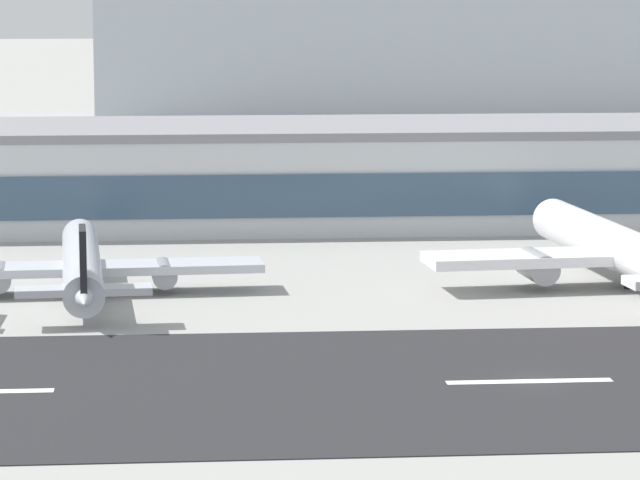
# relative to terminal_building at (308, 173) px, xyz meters

# --- Properties ---
(ground_plane) EXTENTS (1400.00, 1400.00, 0.00)m
(ground_plane) POSITION_rel_terminal_building_xyz_m (9.93, -83.54, -5.83)
(ground_plane) COLOR #9E9E99
(runway_strip) EXTENTS (800.00, 38.06, 0.08)m
(runway_strip) POSITION_rel_terminal_building_xyz_m (9.93, -83.92, -5.79)
(runway_strip) COLOR #262628
(runway_strip) RESTS_ON ground_plane
(runway_centreline_dash_4) EXTENTS (12.00, 1.20, 0.01)m
(runway_centreline_dash_4) POSITION_rel_terminal_building_xyz_m (9.50, -83.92, -5.74)
(runway_centreline_dash_4) COLOR white
(runway_centreline_dash_4) RESTS_ON runway_strip
(terminal_building) EXTENTS (209.43, 26.60, 11.65)m
(terminal_building) POSITION_rel_terminal_building_xyz_m (0.00, 0.00, 0.00)
(terminal_building) COLOR silver
(terminal_building) RESTS_ON ground_plane
(distant_hotel_block) EXTENTS (140.15, 28.42, 39.72)m
(distant_hotel_block) POSITION_rel_terminal_building_xyz_m (39.43, 146.95, 14.03)
(distant_hotel_block) COLOR #A8B2BC
(distant_hotel_block) RESTS_ON ground_plane
(airliner_black_tail_gate_0) EXTENTS (33.32, 39.86, 8.32)m
(airliner_black_tail_gate_0) POSITION_rel_terminal_building_xyz_m (-24.12, -46.42, -3.18)
(airliner_black_tail_gate_0) COLOR silver
(airliner_black_tail_gate_0) RESTS_ON ground_plane
(airliner_red_tail_gate_1) EXTENTS (38.07, 49.00, 10.23)m
(airliner_red_tail_gate_1) POSITION_rel_terminal_building_xyz_m (26.24, -46.68, -2.56)
(airliner_red_tail_gate_1) COLOR white
(airliner_red_tail_gate_1) RESTS_ON ground_plane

